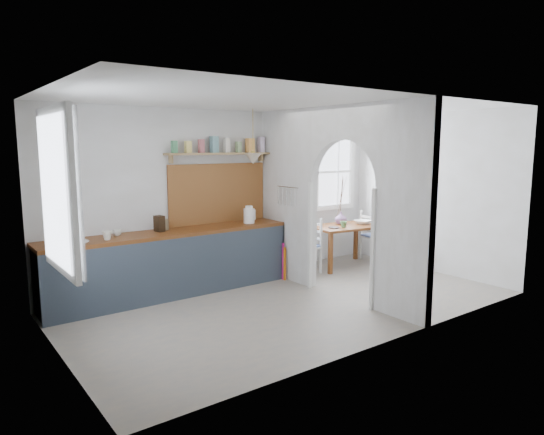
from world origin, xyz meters
TOP-DOWN VIEW (x-y plane):
  - floor at (0.00, 0.00)m, footprint 5.80×3.20m
  - ceiling at (0.00, 0.00)m, footprint 5.80×3.20m
  - walls at (0.00, 0.00)m, footprint 5.81×3.21m
  - partition at (0.70, 0.06)m, footprint 0.12×3.20m
  - kitchen_window at (-2.87, 0.00)m, footprint 0.10×1.16m
  - nook_window at (1.80, 1.56)m, footprint 1.76×0.10m
  - counter at (-1.13, 1.33)m, footprint 3.50×0.60m
  - sink at (-2.43, 1.30)m, footprint 0.40×0.40m
  - backsplash at (-0.20, 1.58)m, footprint 1.65×0.03m
  - shelf at (-0.20, 1.49)m, footprint 1.75×0.20m
  - pendant_lamp at (0.15, 1.15)m, footprint 0.26×0.26m
  - utensil_rail at (0.61, 0.90)m, footprint 0.02×0.50m
  - dining_table at (1.95, 1.02)m, footprint 1.23×0.91m
  - chair_left at (1.10, 1.07)m, footprint 0.47×0.47m
  - chair_right at (2.74, 1.01)m, footprint 0.46×0.46m
  - kettle at (0.14, 1.25)m, footprint 0.26×0.22m
  - mug_a at (-2.03, 1.20)m, footprint 0.15×0.15m
  - mug_b at (-1.84, 1.40)m, footprint 0.12×0.12m
  - knife_block at (-1.26, 1.38)m, footprint 0.12×0.16m
  - jar at (-1.14, 1.46)m, footprint 0.10×0.10m
  - towel_magenta at (0.58, 0.97)m, footprint 0.02×0.03m
  - towel_orange at (0.58, 0.93)m, footprint 0.02×0.03m
  - bowl at (2.33, 0.95)m, footprint 0.31×0.31m
  - table_cup at (1.80, 0.90)m, footprint 0.12×0.12m
  - plate at (1.63, 0.95)m, footprint 0.20×0.20m
  - vase at (2.02, 1.18)m, footprint 0.25×0.25m

SIDE VIEW (x-z plane):
  - floor at x=0.00m, z-range -0.01..0.01m
  - towel_orange at x=0.58m, z-range -0.02..0.52m
  - towel_magenta at x=0.58m, z-range -0.03..0.58m
  - dining_table at x=1.95m, z-range 0.00..0.71m
  - chair_right at x=2.74m, z-range 0.00..0.90m
  - chair_left at x=1.10m, z-range 0.00..0.91m
  - counter at x=-1.13m, z-range 0.01..0.91m
  - plate at x=1.63m, z-range 0.71..0.73m
  - bowl at x=2.33m, z-range 0.71..0.78m
  - table_cup at x=1.80m, z-range 0.71..0.81m
  - vase at x=2.02m, z-range 0.71..0.93m
  - sink at x=-2.43m, z-range 0.88..0.90m
  - mug_b at x=-1.84m, z-range 0.90..0.99m
  - mug_a at x=-2.03m, z-range 0.90..1.01m
  - jar at x=-1.14m, z-range 0.90..1.05m
  - knife_block at x=-1.26m, z-range 0.90..1.12m
  - kettle at x=0.14m, z-range 0.90..1.17m
  - walls at x=0.00m, z-range 0.00..2.60m
  - backsplash at x=-0.20m, z-range 0.90..1.80m
  - utensil_rail at x=0.61m, z-range 1.44..1.46m
  - partition at x=0.70m, z-range 0.15..2.75m
  - nook_window at x=1.80m, z-range 0.95..2.25m
  - kitchen_window at x=-2.87m, z-range 0.90..2.40m
  - pendant_lamp at x=0.15m, z-range 1.80..1.96m
  - shelf at x=-0.20m, z-range 1.90..2.11m
  - ceiling at x=0.00m, z-range 2.60..2.60m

